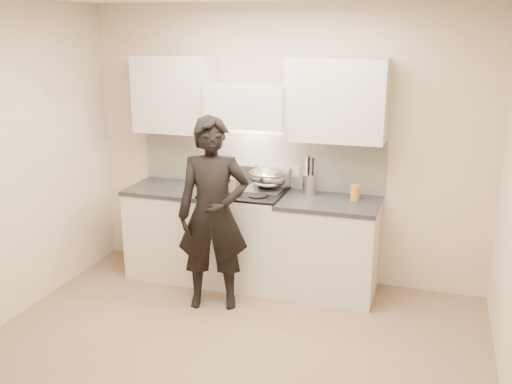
% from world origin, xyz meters
% --- Properties ---
extents(ground_plane, '(4.00, 4.00, 0.00)m').
position_xyz_m(ground_plane, '(0.00, 0.00, 0.00)').
color(ground_plane, '#806851').
extents(room_shell, '(4.04, 3.54, 2.70)m').
position_xyz_m(room_shell, '(-0.06, 0.37, 1.60)').
color(room_shell, beige).
rests_on(room_shell, ground).
extents(stove, '(0.76, 0.65, 0.96)m').
position_xyz_m(stove, '(-0.30, 1.42, 0.47)').
color(stove, silver).
rests_on(stove, ground).
extents(counter_right, '(0.92, 0.67, 0.92)m').
position_xyz_m(counter_right, '(0.53, 1.43, 0.46)').
color(counter_right, beige).
rests_on(counter_right, ground).
extents(counter_left, '(0.82, 0.67, 0.92)m').
position_xyz_m(counter_left, '(-1.08, 1.43, 0.46)').
color(counter_left, beige).
rests_on(counter_left, ground).
extents(wok, '(0.38, 0.47, 0.31)m').
position_xyz_m(wok, '(-0.10, 1.57, 1.06)').
color(wok, '#AEAEAE').
rests_on(wok, stove).
extents(stock_pot, '(0.34, 0.26, 0.16)m').
position_xyz_m(stock_pot, '(-0.40, 1.28, 1.04)').
color(stock_pot, '#AEAEAE').
rests_on(stock_pot, stove).
extents(utensil_crock, '(0.14, 0.14, 0.36)m').
position_xyz_m(utensil_crock, '(0.30, 1.60, 1.03)').
color(utensil_crock, '#ACAEBC').
rests_on(utensil_crock, counter_right).
extents(spice_jar, '(0.04, 0.04, 0.09)m').
position_xyz_m(spice_jar, '(0.32, 1.58, 0.96)').
color(spice_jar, '#F25B07').
rests_on(spice_jar, counter_right).
extents(oil_glass, '(0.08, 0.08, 0.14)m').
position_xyz_m(oil_glass, '(0.75, 1.51, 0.99)').
color(oil_glass, '#B77526').
rests_on(oil_glass, counter_right).
extents(person, '(0.73, 0.58, 1.74)m').
position_xyz_m(person, '(-0.40, 0.86, 0.87)').
color(person, black).
rests_on(person, ground).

